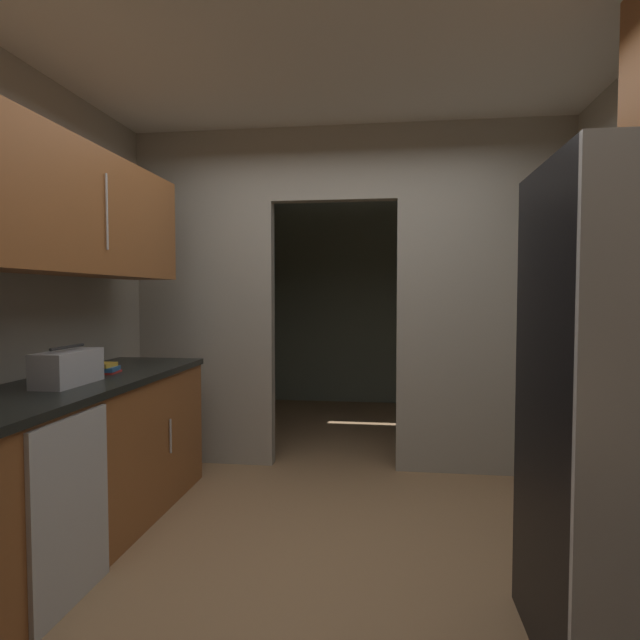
{
  "coord_description": "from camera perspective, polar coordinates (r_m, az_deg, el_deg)",
  "views": [
    {
      "loc": [
        0.34,
        -2.55,
        1.38
      ],
      "look_at": [
        -0.08,
        0.67,
        1.22
      ],
      "focal_mm": 29.61,
      "sensor_mm": 36.0,
      "label": 1
    }
  ],
  "objects": [
    {
      "name": "adjoining_room_shell",
      "position": [
        6.0,
        4.21,
        2.38
      ],
      "size": [
        3.4,
        2.68,
        2.69
      ],
      "color": "gray",
      "rests_on": "ground"
    },
    {
      "name": "dishwasher",
      "position": [
        2.71,
        -25.26,
        -18.21
      ],
      "size": [
        0.02,
        0.56,
        0.84
      ],
      "color": "#B7BABC",
      "rests_on": "ground"
    },
    {
      "name": "upper_cabinet_counterside",
      "position": [
        3.24,
        -24.89,
        10.52
      ],
      "size": [
        0.36,
        1.91,
        0.69
      ],
      "color": "brown"
    },
    {
      "name": "boombox",
      "position": [
        3.09,
        -25.64,
        -4.67
      ],
      "size": [
        0.19,
        0.4,
        0.21
      ],
      "color": "#B2B2B7",
      "rests_on": "lower_cabinet_run"
    },
    {
      "name": "book_stack",
      "position": [
        3.44,
        -22.13,
        -4.88
      ],
      "size": [
        0.14,
        0.17,
        0.06
      ],
      "color": "red",
      "rests_on": "lower_cabinet_run"
    },
    {
      "name": "ground",
      "position": [
        2.92,
        -0.17,
        -25.43
      ],
      "size": [
        20.0,
        20.0,
        0.0
      ],
      "primitive_type": "plane",
      "color": "#93704C"
    },
    {
      "name": "lower_cabinet_run",
      "position": [
        3.34,
        -24.41,
        -13.6
      ],
      "size": [
        0.67,
        2.12,
        0.9
      ],
      "color": "brown",
      "rests_on": "ground"
    },
    {
      "name": "kitchen_partition",
      "position": [
        4.18,
        3.16,
        3.4
      ],
      "size": [
        3.4,
        0.12,
        2.69
      ],
      "color": "#9E998C",
      "rests_on": "ground"
    },
    {
      "name": "kitchen_overhead_slab",
      "position": [
        3.33,
        1.06,
        26.39
      ],
      "size": [
        3.8,
        7.23,
        0.06
      ],
      "primitive_type": "cube",
      "color": "silver"
    }
  ]
}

